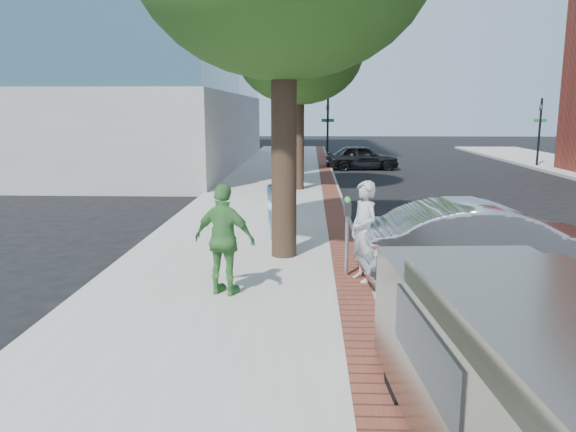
{
  "coord_description": "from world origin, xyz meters",
  "views": [
    {
      "loc": [
        -0.06,
        -9.58,
        3.17
      ],
      "look_at": [
        -0.47,
        0.83,
        1.2
      ],
      "focal_mm": 35.0,
      "sensor_mm": 36.0,
      "label": 1
    }
  ],
  "objects_px": {
    "parking_meter": "(347,220)",
    "bg_car": "(362,157)",
    "person_officer": "(279,203)",
    "person_green": "(225,240)",
    "sedan_silver": "(491,245)",
    "van": "(531,381)",
    "person_gray": "(364,231)"
  },
  "relations": [
    {
      "from": "parking_meter",
      "to": "person_gray",
      "type": "height_order",
      "value": "person_gray"
    },
    {
      "from": "van",
      "to": "parking_meter",
      "type": "bearing_deg",
      "value": 97.67
    },
    {
      "from": "van",
      "to": "person_green",
      "type": "bearing_deg",
      "value": 121.65
    },
    {
      "from": "person_officer",
      "to": "van",
      "type": "xyz_separation_m",
      "value": [
        2.57,
        -8.6,
        -0.07
      ]
    },
    {
      "from": "person_green",
      "to": "bg_car",
      "type": "xyz_separation_m",
      "value": [
        4.2,
        21.45,
        -0.41
      ]
    },
    {
      "from": "person_officer",
      "to": "van",
      "type": "relative_size",
      "value": 0.36
    },
    {
      "from": "person_officer",
      "to": "van",
      "type": "distance_m",
      "value": 8.98
    },
    {
      "from": "person_green",
      "to": "van",
      "type": "height_order",
      "value": "person_green"
    },
    {
      "from": "parking_meter",
      "to": "bg_car",
      "type": "bearing_deg",
      "value": 84.05
    },
    {
      "from": "person_officer",
      "to": "sedan_silver",
      "type": "relative_size",
      "value": 0.37
    },
    {
      "from": "parking_meter",
      "to": "bg_car",
      "type": "relative_size",
      "value": 0.38
    },
    {
      "from": "person_green",
      "to": "sedan_silver",
      "type": "height_order",
      "value": "person_green"
    },
    {
      "from": "parking_meter",
      "to": "bg_car",
      "type": "xyz_separation_m",
      "value": [
        2.12,
        20.34,
        -0.54
      ]
    },
    {
      "from": "person_gray",
      "to": "person_green",
      "type": "relative_size",
      "value": 0.98
    },
    {
      "from": "person_officer",
      "to": "van",
      "type": "height_order",
      "value": "person_officer"
    },
    {
      "from": "parking_meter",
      "to": "person_green",
      "type": "relative_size",
      "value": 0.8
    },
    {
      "from": "parking_meter",
      "to": "person_gray",
      "type": "relative_size",
      "value": 0.82
    },
    {
      "from": "person_officer",
      "to": "person_green",
      "type": "distance_m",
      "value": 4.14
    },
    {
      "from": "person_officer",
      "to": "bg_car",
      "type": "xyz_separation_m",
      "value": [
        3.52,
        17.37,
        -0.36
      ]
    },
    {
      "from": "person_gray",
      "to": "sedan_silver",
      "type": "relative_size",
      "value": 0.38
    },
    {
      "from": "person_officer",
      "to": "bg_car",
      "type": "bearing_deg",
      "value": -34.74
    },
    {
      "from": "sedan_silver",
      "to": "person_gray",
      "type": "bearing_deg",
      "value": 90.14
    },
    {
      "from": "person_green",
      "to": "parking_meter",
      "type": "bearing_deg",
      "value": -132.5
    },
    {
      "from": "parking_meter",
      "to": "person_green",
      "type": "distance_m",
      "value": 2.36
    },
    {
      "from": "person_gray",
      "to": "van",
      "type": "relative_size",
      "value": 0.37
    },
    {
      "from": "bg_car",
      "to": "person_officer",
      "type": "bearing_deg",
      "value": 165.29
    },
    {
      "from": "person_gray",
      "to": "person_officer",
      "type": "bearing_deg",
      "value": -177.84
    },
    {
      "from": "sedan_silver",
      "to": "bg_car",
      "type": "distance_m",
      "value": 20.43
    },
    {
      "from": "person_officer",
      "to": "person_green",
      "type": "relative_size",
      "value": 0.95
    },
    {
      "from": "parking_meter",
      "to": "bg_car",
      "type": "distance_m",
      "value": 20.46
    },
    {
      "from": "parking_meter",
      "to": "van",
      "type": "distance_m",
      "value": 5.75
    },
    {
      "from": "person_gray",
      "to": "van",
      "type": "xyz_separation_m",
      "value": [
        0.89,
        -5.37,
        -0.1
      ]
    }
  ]
}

